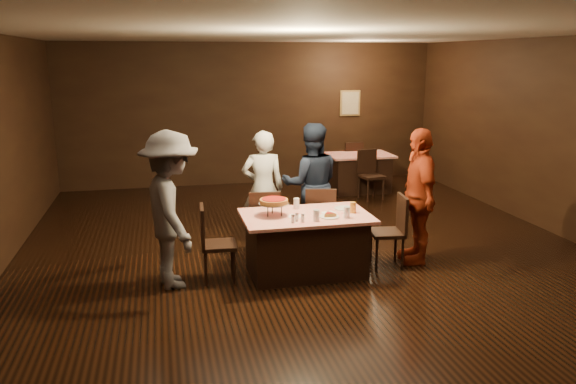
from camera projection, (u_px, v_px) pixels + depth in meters
The scene contains 23 objects.
room at pixel (315, 102), 7.13m from camera, with size 10.00×10.04×3.02m.
main_table at pixel (306, 244), 7.11m from camera, with size 1.60×1.00×0.77m, color red.
back_table at pixel (359, 173), 11.49m from camera, with size 1.30×0.90×0.77m, color red.
chair_far_left at pixel (264, 222), 7.71m from camera, with size 0.42×0.42×0.95m, color black.
chair_far_right at pixel (320, 219), 7.89m from camera, with size 0.42×0.42×0.95m, color black.
chair_end_left at pixel (219, 243), 6.85m from camera, with size 0.42×0.42×0.95m, color black.
chair_end_right at pixel (387, 231), 7.33m from camera, with size 0.42×0.42×0.95m, color black.
chair_back_near at pixel (371, 175), 10.80m from camera, with size 0.42×0.42×0.95m, color black.
chair_back_far at pixel (349, 163), 12.04m from camera, with size 0.42×0.42×0.95m, color black.
diner_white_jacket at pixel (263, 188), 8.13m from camera, with size 0.61×0.40×1.68m, color silver.
diner_navy_hoodie at pixel (311, 184), 8.15m from camera, with size 0.87×0.68×1.78m, color black.
diner_grey_knit at pixel (171, 210), 6.60m from camera, with size 1.21×0.70×1.88m, color #5E5E64.
diner_red_shirt at pixel (418, 196), 7.41m from camera, with size 1.06×0.44×1.81m, color #9D2F13.
pizza_stand at pixel (274, 201), 6.94m from camera, with size 0.38×0.38×0.22m.
plate_with_slice at pixel (329, 215), 6.90m from camera, with size 0.25×0.25×0.06m.
plate_empty at pixel (344, 208), 7.28m from camera, with size 0.25×0.25×0.01m, color white.
glass_front_left at pixel (316, 215), 6.73m from camera, with size 0.08×0.08×0.14m, color silver.
glass_front_right at pixel (347, 212), 6.87m from camera, with size 0.08×0.08×0.14m, color silver.
glass_amber at pixel (353, 207), 7.09m from camera, with size 0.08×0.08×0.14m, color #BF7F26.
glass_back at pixel (296, 204), 7.28m from camera, with size 0.08×0.08×0.14m, color silver.
condiments at pixel (297, 218), 6.70m from camera, with size 0.17×0.10×0.09m.
napkin_center at pixel (329, 213), 7.09m from camera, with size 0.16×0.16×0.01m, color white.
napkin_left at pixel (295, 216), 6.94m from camera, with size 0.16×0.16×0.01m, color white.
Camera 1 is at (-1.94, -6.94, 2.69)m, focal length 35.00 mm.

